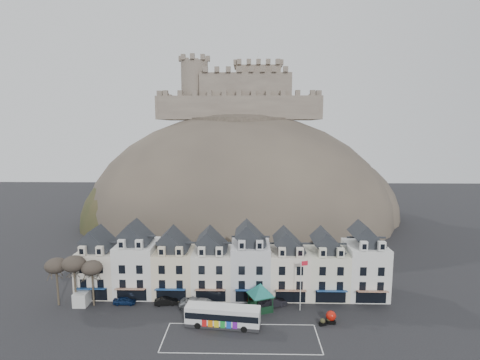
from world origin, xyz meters
The scene contains 21 objects.
ground centered at (0.00, 0.00, 0.00)m, with size 300.00×300.00×0.00m, color black.
coach_bay_markings centered at (2.00, 1.25, 0.00)m, with size 22.00×7.50×0.01m, color silver.
townhouse_terrace centered at (0.15, 15.97, 5.30)m, with size 54.40×9.35×11.80m.
castle_hill centered at (1.25, 68.95, 0.11)m, with size 100.00×76.00×68.00m.
castle centered at (0.51, 75.93, 40.19)m, with size 50.20×22.20×22.00m.
tree_left_far centered at (-29.00, 10.50, 6.90)m, with size 3.61×3.61×8.24m.
tree_left_mid centered at (-26.00, 10.50, 7.24)m, with size 3.78×3.78×8.64m.
tree_left_near centered at (-23.00, 10.50, 6.55)m, with size 3.43×3.43×7.84m.
bus centered at (-0.81, 4.37, 1.76)m, with size 11.49×3.94×3.18m.
bus_shelter centered at (5.00, 9.50, 3.59)m, with size 6.75×6.75×4.62m.
red_buoy centered at (15.72, 5.77, 0.97)m, with size 1.53×1.53×1.89m.
flagpole centered at (11.61, 9.63, 4.92)m, with size 1.20×0.42×8.62m.
white_van centered at (-25.06, 11.85, 1.16)m, with size 2.26×5.11×2.32m.
planter_west centered at (15.35, 5.62, 0.46)m, with size 1.01×0.67×0.96m.
planter_east centered at (14.30, 4.97, 0.53)m, with size 1.22×0.88×1.10m.
car_navy centered at (-17.95, 11.01, 0.64)m, with size 1.52×3.77×1.29m, color #0E2148.
car_black centered at (-10.85, 11.00, 0.64)m, with size 1.35×3.88×1.28m, color black.
car_silver centered at (-5.60, 10.11, 0.79)m, with size 2.61×5.57×1.57m, color gray.
car_white centered at (-4.14, 10.16, 0.74)m, with size 2.06×5.08×1.47m, color silver.
car_maroon centered at (4.80, 12.00, 0.68)m, with size 1.62×4.02×1.37m, color #5C0E05.
car_charcoal centered at (7.10, 10.72, 0.79)m, with size 1.67×4.80×1.58m, color black.
Camera 1 is at (2.98, -48.29, 29.89)m, focal length 28.00 mm.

